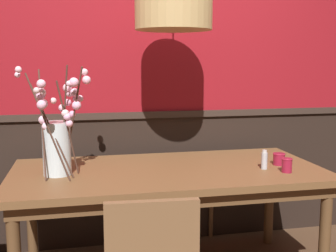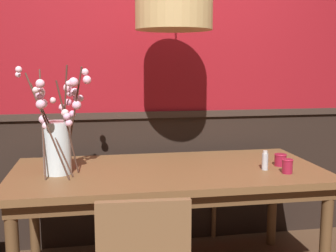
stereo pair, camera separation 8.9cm
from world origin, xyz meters
name	(u,v)px [view 1 (the left image)]	position (x,y,z in m)	size (l,w,h in m)	color
back_wall	(150,73)	(0.00, 0.66, 1.35)	(4.94, 0.14, 2.72)	black
dining_table	(168,181)	(0.00, 0.00, 0.68)	(1.99, 0.95, 0.76)	brown
chair_far_side_left	(110,172)	(-0.32, 0.89, 0.52)	(0.43, 0.42, 0.93)	brown
chair_far_side_right	(184,168)	(0.33, 0.87, 0.52)	(0.46, 0.47, 0.94)	brown
vase_with_blossoms	(58,140)	(-0.68, -0.01, 0.97)	(0.43, 0.39, 0.66)	silver
candle_holder_nearer_center	(279,159)	(0.75, -0.05, 0.80)	(0.08, 0.08, 0.08)	maroon
candle_holder_nearer_edge	(287,165)	(0.71, -0.24, 0.80)	(0.07, 0.07, 0.09)	maroon
condiment_bottle	(264,160)	(0.60, -0.14, 0.81)	(0.04, 0.04, 0.12)	#ADADB2
pendant_lamp	(174,6)	(0.05, 0.06, 1.79)	(0.49, 0.49, 1.08)	tan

